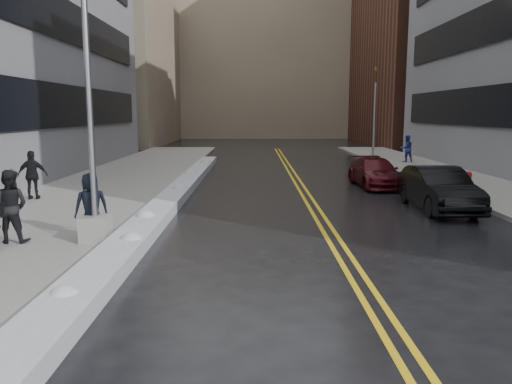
{
  "coord_description": "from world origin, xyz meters",
  "views": [
    {
      "loc": [
        0.49,
        -9.62,
        3.18
      ],
      "look_at": [
        0.53,
        2.18,
        1.3
      ],
      "focal_mm": 35.0,
      "sensor_mm": 36.0,
      "label": 1
    }
  ],
  "objects_px": {
    "fire_hydrant": "(468,180)",
    "pedestrian_b": "(10,206)",
    "pedestrian_east": "(407,149)",
    "traffic_signal": "(375,109)",
    "pedestrian_d": "(33,175)",
    "car_maroon": "(375,173)",
    "pedestrian_c": "(91,206)",
    "lamppost": "(91,141)",
    "car_black": "(438,189)"
  },
  "relations": [
    {
      "from": "fire_hydrant",
      "to": "car_black",
      "type": "bearing_deg",
      "value": -125.22
    },
    {
      "from": "pedestrian_b",
      "to": "fire_hydrant",
      "type": "bearing_deg",
      "value": -150.55
    },
    {
      "from": "traffic_signal",
      "to": "pedestrian_east",
      "type": "bearing_deg",
      "value": -61.61
    },
    {
      "from": "pedestrian_b",
      "to": "pedestrian_east",
      "type": "bearing_deg",
      "value": -128.25
    },
    {
      "from": "pedestrian_c",
      "to": "pedestrian_b",
      "type": "bearing_deg",
      "value": -14.51
    },
    {
      "from": "pedestrian_d",
      "to": "car_black",
      "type": "distance_m",
      "value": 13.92
    },
    {
      "from": "traffic_signal",
      "to": "car_black",
      "type": "relative_size",
      "value": 1.38
    },
    {
      "from": "lamppost",
      "to": "pedestrian_c",
      "type": "distance_m",
      "value": 1.6
    },
    {
      "from": "pedestrian_c",
      "to": "pedestrian_d",
      "type": "bearing_deg",
      "value": -81.11
    },
    {
      "from": "pedestrian_d",
      "to": "car_maroon",
      "type": "xyz_separation_m",
      "value": [
        13.09,
        4.03,
        -0.4
      ]
    },
    {
      "from": "fire_hydrant",
      "to": "pedestrian_d",
      "type": "bearing_deg",
      "value": -172.5
    },
    {
      "from": "car_black",
      "to": "lamppost",
      "type": "bearing_deg",
      "value": -155.88
    },
    {
      "from": "fire_hydrant",
      "to": "pedestrian_d",
      "type": "xyz_separation_m",
      "value": [
        -16.34,
        -2.15,
        0.46
      ]
    },
    {
      "from": "pedestrian_c",
      "to": "car_maroon",
      "type": "height_order",
      "value": "pedestrian_c"
    },
    {
      "from": "pedestrian_b",
      "to": "pedestrian_c",
      "type": "xyz_separation_m",
      "value": [
        1.79,
        0.36,
        -0.06
      ]
    },
    {
      "from": "fire_hydrant",
      "to": "pedestrian_b",
      "type": "relative_size",
      "value": 0.42
    },
    {
      "from": "car_maroon",
      "to": "pedestrian_d",
      "type": "bearing_deg",
      "value": -165.41
    },
    {
      "from": "lamppost",
      "to": "fire_hydrant",
      "type": "xyz_separation_m",
      "value": [
        12.3,
        8.0,
        -1.98
      ]
    },
    {
      "from": "car_maroon",
      "to": "fire_hydrant",
      "type": "bearing_deg",
      "value": -32.54
    },
    {
      "from": "lamppost",
      "to": "pedestrian_c",
      "type": "bearing_deg",
      "value": 123.66
    },
    {
      "from": "fire_hydrant",
      "to": "pedestrian_b",
      "type": "bearing_deg",
      "value": -150.3
    },
    {
      "from": "pedestrian_b",
      "to": "pedestrian_c",
      "type": "relative_size",
      "value": 1.07
    },
    {
      "from": "traffic_signal",
      "to": "pedestrian_b",
      "type": "relative_size",
      "value": 3.48
    },
    {
      "from": "fire_hydrant",
      "to": "traffic_signal",
      "type": "height_order",
      "value": "traffic_signal"
    },
    {
      "from": "pedestrian_d",
      "to": "pedestrian_east",
      "type": "distance_m",
      "value": 21.91
    },
    {
      "from": "lamppost",
      "to": "pedestrian_c",
      "type": "xyz_separation_m",
      "value": [
        -0.16,
        0.23,
        -1.58
      ]
    },
    {
      "from": "pedestrian_b",
      "to": "pedestrian_east",
      "type": "xyz_separation_m",
      "value": [
        15.19,
        19.44,
        -0.03
      ]
    },
    {
      "from": "fire_hydrant",
      "to": "car_maroon",
      "type": "relative_size",
      "value": 0.17
    },
    {
      "from": "traffic_signal",
      "to": "pedestrian_d",
      "type": "height_order",
      "value": "traffic_signal"
    },
    {
      "from": "traffic_signal",
      "to": "pedestrian_c",
      "type": "distance_m",
      "value": 24.95
    },
    {
      "from": "pedestrian_b",
      "to": "car_maroon",
      "type": "bearing_deg",
      "value": -137.96
    },
    {
      "from": "traffic_signal",
      "to": "pedestrian_east",
      "type": "relative_size",
      "value": 3.61
    },
    {
      "from": "lamppost",
      "to": "car_maroon",
      "type": "bearing_deg",
      "value": 47.49
    },
    {
      "from": "pedestrian_d",
      "to": "pedestrian_c",
      "type": "bearing_deg",
      "value": 116.93
    },
    {
      "from": "fire_hydrant",
      "to": "car_black",
      "type": "distance_m",
      "value": 4.32
    },
    {
      "from": "lamppost",
      "to": "pedestrian_east",
      "type": "height_order",
      "value": "lamppost"
    },
    {
      "from": "fire_hydrant",
      "to": "pedestrian_east",
      "type": "relative_size",
      "value": 0.44
    },
    {
      "from": "pedestrian_c",
      "to": "pedestrian_d",
      "type": "xyz_separation_m",
      "value": [
        -3.88,
        5.62,
        0.05
      ]
    },
    {
      "from": "traffic_signal",
      "to": "pedestrian_d",
      "type": "distance_m",
      "value": 22.75
    },
    {
      "from": "pedestrian_c",
      "to": "pedestrian_east",
      "type": "bearing_deg",
      "value": -150.84
    },
    {
      "from": "fire_hydrant",
      "to": "car_maroon",
      "type": "xyz_separation_m",
      "value": [
        -3.25,
        1.88,
        0.06
      ]
    },
    {
      "from": "pedestrian_c",
      "to": "car_black",
      "type": "relative_size",
      "value": 0.37
    },
    {
      "from": "pedestrian_b",
      "to": "pedestrian_d",
      "type": "xyz_separation_m",
      "value": [
        -2.1,
        5.97,
        -0.0
      ]
    },
    {
      "from": "pedestrian_d",
      "to": "lamppost",
      "type": "bearing_deg",
      "value": 116.89
    },
    {
      "from": "pedestrian_d",
      "to": "car_maroon",
      "type": "bearing_deg",
      "value": -170.61
    },
    {
      "from": "traffic_signal",
      "to": "car_maroon",
      "type": "bearing_deg",
      "value": -102.77
    },
    {
      "from": "pedestrian_east",
      "to": "car_maroon",
      "type": "bearing_deg",
      "value": 58.96
    },
    {
      "from": "lamppost",
      "to": "fire_hydrant",
      "type": "distance_m",
      "value": 14.81
    },
    {
      "from": "pedestrian_d",
      "to": "car_maroon",
      "type": "distance_m",
      "value": 13.7
    },
    {
      "from": "fire_hydrant",
      "to": "traffic_signal",
      "type": "relative_size",
      "value": 0.12
    }
  ]
}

